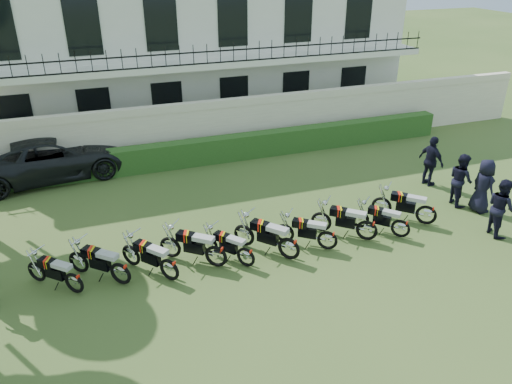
% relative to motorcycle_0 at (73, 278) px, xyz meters
% --- Properties ---
extents(ground, '(100.00, 100.00, 0.00)m').
position_rel_motorcycle_0_xyz_m(ground, '(5.79, -0.10, -0.45)').
color(ground, '#365421').
rests_on(ground, ground).
extents(perimeter_wall, '(30.00, 0.35, 2.30)m').
position_rel_motorcycle_0_xyz_m(perimeter_wall, '(5.79, 7.90, 0.72)').
color(perimeter_wall, '#EFE3C9').
rests_on(perimeter_wall, ground).
extents(hedge, '(18.00, 0.60, 1.00)m').
position_rel_motorcycle_0_xyz_m(hedge, '(6.79, 7.10, 0.05)').
color(hedge, '#204719').
rests_on(hedge, ground).
extents(building, '(20.40, 9.60, 7.40)m').
position_rel_motorcycle_0_xyz_m(building, '(5.79, 13.86, 3.26)').
color(building, silver).
rests_on(building, ground).
extents(motorcycle_0, '(1.38, 1.29, 0.98)m').
position_rel_motorcycle_0_xyz_m(motorcycle_0, '(0.00, 0.00, 0.00)').
color(motorcycle_0, black).
rests_on(motorcycle_0, ground).
extents(motorcycle_1, '(1.51, 1.39, 1.07)m').
position_rel_motorcycle_0_xyz_m(motorcycle_1, '(1.13, -0.02, 0.04)').
color(motorcycle_1, black).
rests_on(motorcycle_1, ground).
extents(motorcycle_2, '(1.31, 1.56, 1.06)m').
position_rel_motorcycle_0_xyz_m(motorcycle_2, '(2.33, -0.26, 0.04)').
color(motorcycle_2, black).
rests_on(motorcycle_2, ground).
extents(motorcycle_3, '(1.64, 1.34, 1.10)m').
position_rel_motorcycle_0_xyz_m(motorcycle_3, '(3.64, -0.08, 0.05)').
color(motorcycle_3, black).
rests_on(motorcycle_3, ground).
extents(motorcycle_4, '(1.19, 1.44, 0.97)m').
position_rel_motorcycle_0_xyz_m(motorcycle_4, '(4.40, -0.33, -0.00)').
color(motorcycle_4, black).
rests_on(motorcycle_4, ground).
extents(motorcycle_5, '(1.45, 1.66, 1.15)m').
position_rel_motorcycle_0_xyz_m(motorcycle_5, '(5.62, -0.41, 0.08)').
color(motorcycle_5, black).
rests_on(motorcycle_5, ground).
extents(motorcycle_6, '(1.52, 1.21, 1.01)m').
position_rel_motorcycle_0_xyz_m(motorcycle_6, '(6.85, -0.32, 0.01)').
color(motorcycle_6, black).
rests_on(motorcycle_6, ground).
extents(motorcycle_7, '(1.58, 1.41, 1.10)m').
position_rel_motorcycle_0_xyz_m(motorcycle_7, '(8.17, -0.25, 0.05)').
color(motorcycle_7, black).
rests_on(motorcycle_7, ground).
extents(motorcycle_8, '(1.29, 1.40, 0.99)m').
position_rel_motorcycle_0_xyz_m(motorcycle_8, '(9.21, -0.44, 0.00)').
color(motorcycle_8, black).
rests_on(motorcycle_8, ground).
extents(motorcycle_9, '(1.52, 1.48, 1.11)m').
position_rel_motorcycle_0_xyz_m(motorcycle_9, '(10.40, -0.05, 0.06)').
color(motorcycle_9, black).
rests_on(motorcycle_9, ground).
extents(suv, '(5.99, 3.35, 1.58)m').
position_rel_motorcycle_0_xyz_m(suv, '(-0.53, 7.72, 0.34)').
color(suv, black).
rests_on(suv, ground).
extents(officer_1, '(0.82, 0.97, 1.80)m').
position_rel_motorcycle_0_xyz_m(officer_1, '(12.08, -1.20, 0.45)').
color(officer_1, black).
rests_on(officer_1, ground).
extents(officer_3, '(0.60, 0.90, 1.81)m').
position_rel_motorcycle_0_xyz_m(officer_3, '(12.64, 0.15, 0.45)').
color(officer_3, black).
rests_on(officer_3, ground).
extents(officer_4, '(0.80, 0.96, 1.80)m').
position_rel_motorcycle_0_xyz_m(officer_4, '(12.30, 0.81, 0.45)').
color(officer_4, black).
rests_on(officer_4, ground).
extents(officer_5, '(0.62, 1.14, 1.85)m').
position_rel_motorcycle_0_xyz_m(officer_5, '(12.32, 2.39, 0.47)').
color(officer_5, black).
rests_on(officer_5, ground).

